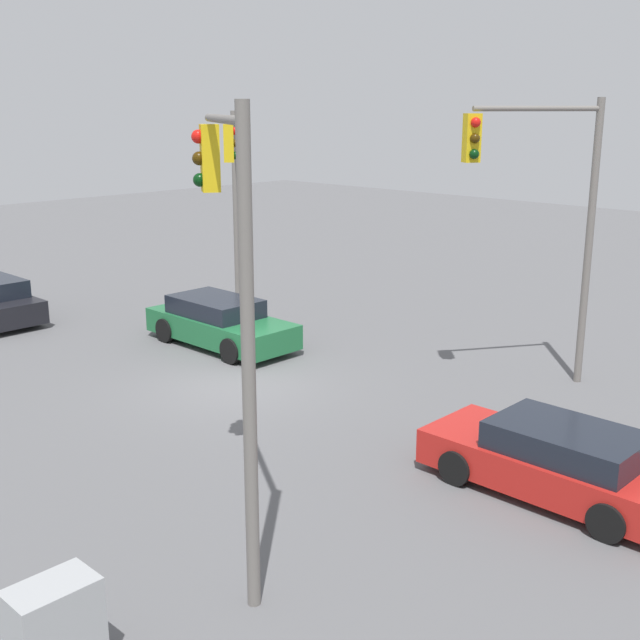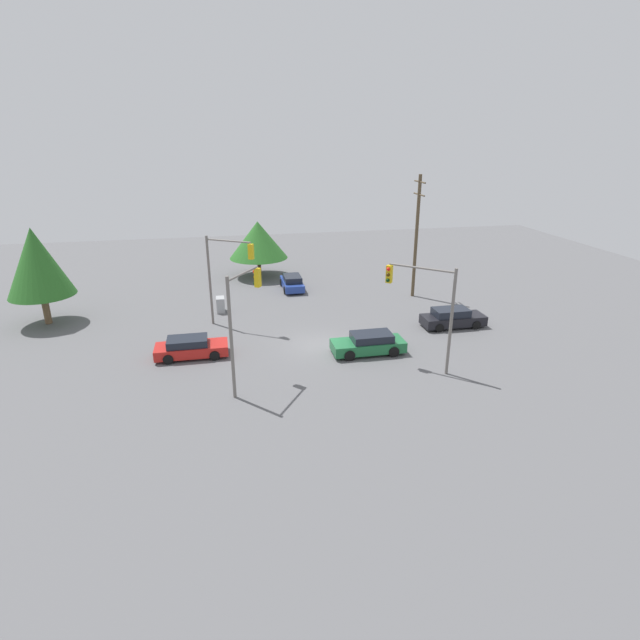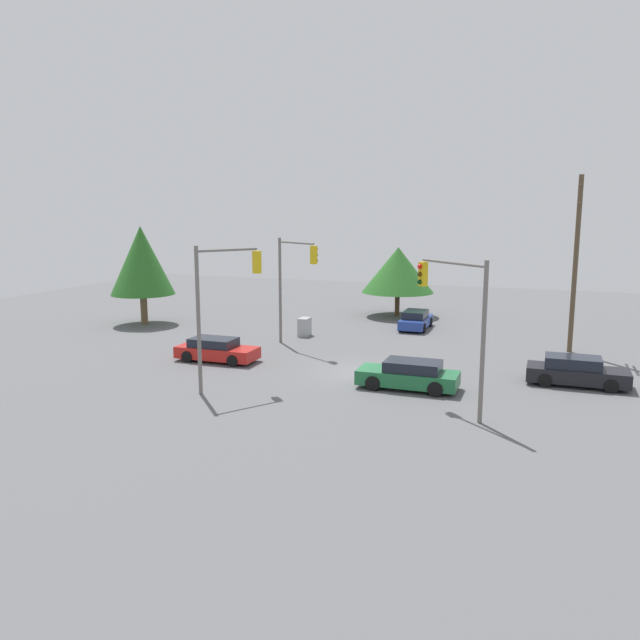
# 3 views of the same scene
# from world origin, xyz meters

# --- Properties ---
(ground_plane) EXTENTS (80.00, 80.00, 0.00)m
(ground_plane) POSITION_xyz_m (0.00, 0.00, 0.00)
(ground_plane) COLOR #5B5B5E
(sedan_red) EXTENTS (1.93, 4.52, 1.29)m
(sedan_red) POSITION_xyz_m (-0.20, 8.35, 0.63)
(sedan_red) COLOR red
(sedan_red) RESTS_ON ground_plane
(sedan_dark) EXTENTS (1.89, 4.61, 1.40)m
(sedan_dark) POSITION_xyz_m (1.39, -10.26, 0.67)
(sedan_dark) COLOR black
(sedan_dark) RESTS_ON ground_plane
(sedan_green) EXTENTS (1.95, 4.68, 1.36)m
(sedan_green) POSITION_xyz_m (-1.94, -2.87, 0.66)
(sedan_green) COLOR #1E6638
(sedan_green) RESTS_ON ground_plane
(sedan_blue) EXTENTS (4.05, 1.84, 1.34)m
(sedan_blue) POSITION_xyz_m (13.03, -0.14, 0.64)
(sedan_blue) COLOR #233D93
(sedan_blue) RESTS_ON ground_plane
(traffic_signal_main) EXTENTS (2.95, 3.22, 6.42)m
(traffic_signal_main) POSITION_xyz_m (-4.65, -5.34, 4.41)
(traffic_signal_main) COLOR slate
(traffic_signal_main) RESTS_ON ground_plane
(traffic_signal_cross) EXTENTS (2.88, 1.99, 6.75)m
(traffic_signal_cross) POSITION_xyz_m (-5.04, 5.21, 4.56)
(traffic_signal_cross) COLOR slate
(traffic_signal_cross) RESTS_ON ground_plane
(traffic_signal_aux) EXTENTS (2.15, 3.26, 6.62)m
(traffic_signal_aux) POSITION_xyz_m (4.82, 5.80, 4.51)
(traffic_signal_aux) COLOR slate
(traffic_signal_aux) RESTS_ON ground_plane
(utility_pole_tall) EXTENTS (2.20, 0.28, 10.28)m
(utility_pole_tall) POSITION_xyz_m (9.01, -10.17, 5.43)
(utility_pole_tall) COLOR brown
(utility_pole_tall) RESTS_ON ground_plane
(electrical_cabinet) EXTENTS (1.02, 0.64, 1.21)m
(electrical_cabinet) POSITION_xyz_m (8.08, 6.35, 0.60)
(electrical_cabinet) COLOR #9EA0A3
(electrical_cabinet) RESTS_ON ground_plane
(tree_far) EXTENTS (5.66, 5.66, 5.46)m
(tree_far) POSITION_xyz_m (18.08, 2.38, 3.67)
(tree_far) COLOR #4C3823
(tree_far) RESTS_ON ground_plane
(tree_corner) EXTENTS (4.61, 4.61, 7.18)m
(tree_corner) POSITION_xyz_m (8.09, 19.05, 4.68)
(tree_corner) COLOR brown
(tree_corner) RESTS_ON ground_plane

